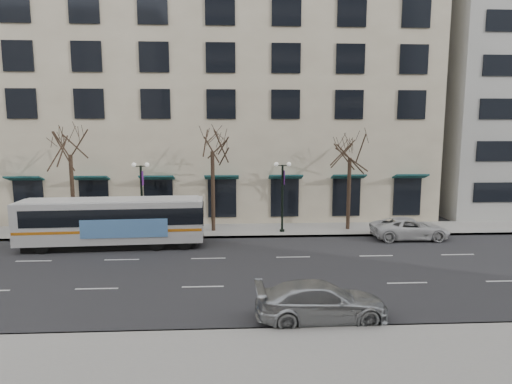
{
  "coord_description": "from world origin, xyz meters",
  "views": [
    {
      "loc": [
        1.54,
        -22.02,
        7.42
      ],
      "look_at": [
        2.76,
        1.7,
        4.0
      ],
      "focal_mm": 30.0,
      "sensor_mm": 36.0,
      "label": 1
    }
  ],
  "objects": [
    {
      "name": "lamp_post_right",
      "position": [
        5.01,
        8.2,
        2.94
      ],
      "size": [
        1.22,
        0.45,
        5.21
      ],
      "color": "black",
      "rests_on": "ground"
    },
    {
      "name": "sidewalk_far",
      "position": [
        5.0,
        9.0,
        0.07
      ],
      "size": [
        80.0,
        4.0,
        0.15
      ],
      "primitive_type": "cube",
      "color": "gray",
      "rests_on": "ground"
    },
    {
      "name": "tree_far_right",
      "position": [
        10.0,
        8.8,
        6.42
      ],
      "size": [
        3.6,
        3.6,
        8.06
      ],
      "color": "black",
      "rests_on": "ground"
    },
    {
      "name": "silver_car",
      "position": [
        4.94,
        -6.16,
        0.76
      ],
      "size": [
        5.27,
        2.24,
        1.52
      ],
      "primitive_type": "imported",
      "rotation": [
        0.0,
        0.0,
        1.59
      ],
      "color": "#A8ABAF",
      "rests_on": "ground"
    },
    {
      "name": "city_bus",
      "position": [
        -6.15,
        5.12,
        1.7
      ],
      "size": [
        11.63,
        3.13,
        3.12
      ],
      "rotation": [
        0.0,
        0.0,
        0.05
      ],
      "color": "silver",
      "rests_on": "ground"
    },
    {
      "name": "building_hotel",
      "position": [
        -2.0,
        21.0,
        12.0
      ],
      "size": [
        40.0,
        20.0,
        24.0
      ],
      "primitive_type": "cube",
      "color": "tan",
      "rests_on": "ground"
    },
    {
      "name": "lamp_post_left",
      "position": [
        -4.99,
        8.2,
        2.94
      ],
      "size": [
        1.22,
        0.45,
        5.21
      ],
      "color": "black",
      "rests_on": "ground"
    },
    {
      "name": "tree_far_left",
      "position": [
        -10.0,
        8.8,
        6.7
      ],
      "size": [
        3.6,
        3.6,
        8.34
      ],
      "color": "black",
      "rests_on": "ground"
    },
    {
      "name": "white_pickup",
      "position": [
        13.63,
        6.2,
        0.73
      ],
      "size": [
        5.27,
        2.48,
        1.46
      ],
      "primitive_type": "imported",
      "rotation": [
        0.0,
        0.0,
        1.56
      ],
      "color": "#BBBBBB",
      "rests_on": "ground"
    },
    {
      "name": "tree_far_mid",
      "position": [
        0.0,
        8.8,
        6.91
      ],
      "size": [
        3.6,
        3.6,
        8.55
      ],
      "color": "black",
      "rests_on": "ground"
    },
    {
      "name": "ground",
      "position": [
        0.0,
        0.0,
        0.0
      ],
      "size": [
        160.0,
        160.0,
        0.0
      ],
      "primitive_type": "plane",
      "color": "black",
      "rests_on": "ground"
    }
  ]
}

